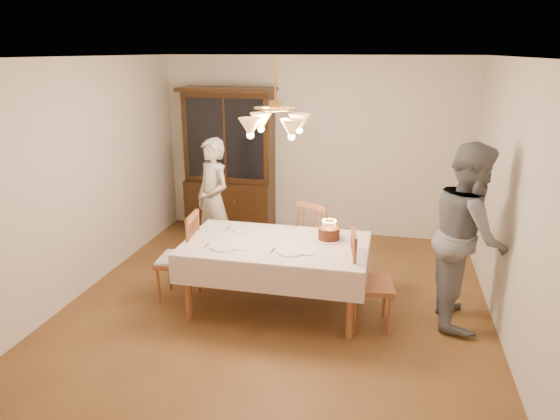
% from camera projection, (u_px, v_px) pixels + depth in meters
% --- Properties ---
extents(ground, '(5.00, 5.00, 0.00)m').
position_uv_depth(ground, '(276.00, 308.00, 5.41)').
color(ground, brown).
rests_on(ground, ground).
extents(room_shell, '(5.00, 5.00, 5.00)m').
position_uv_depth(room_shell, '(276.00, 165.00, 4.92)').
color(room_shell, white).
rests_on(room_shell, ground).
extents(dining_table, '(1.90, 1.10, 0.76)m').
position_uv_depth(dining_table, '(276.00, 249.00, 5.20)').
color(dining_table, brown).
rests_on(dining_table, ground).
extents(china_hutch, '(1.38, 0.54, 2.16)m').
position_uv_depth(china_hutch, '(230.00, 164.00, 7.44)').
color(china_hutch, black).
rests_on(china_hutch, ground).
extents(chair_far_side, '(0.57, 0.56, 1.00)m').
position_uv_depth(chair_far_side, '(318.00, 244.00, 5.97)').
color(chair_far_side, brown).
rests_on(chair_far_side, ground).
extents(chair_left_end, '(0.46, 0.47, 1.00)m').
position_uv_depth(chair_left_end, '(179.00, 261.00, 5.48)').
color(chair_left_end, brown).
rests_on(chair_left_end, ground).
extents(chair_right_end, '(0.48, 0.50, 1.00)m').
position_uv_depth(chair_right_end, '(370.00, 286.00, 4.93)').
color(chair_right_end, brown).
rests_on(chair_right_end, ground).
extents(elderly_woman, '(0.70, 0.67, 1.62)m').
position_uv_depth(elderly_woman, '(213.00, 201.00, 6.43)').
color(elderly_woman, beige).
rests_on(elderly_woman, ground).
extents(adult_in_grey, '(0.72, 0.92, 1.85)m').
position_uv_depth(adult_in_grey, '(468.00, 235.00, 4.91)').
color(adult_in_grey, slate).
rests_on(adult_in_grey, ground).
extents(birthday_cake, '(0.30, 0.30, 0.22)m').
position_uv_depth(birthday_cake, '(329.00, 234.00, 5.22)').
color(birthday_cake, white).
rests_on(birthday_cake, dining_table).
extents(place_setting_near_left, '(0.42, 0.27, 0.02)m').
position_uv_depth(place_setting_near_left, '(225.00, 247.00, 5.04)').
color(place_setting_near_left, white).
rests_on(place_setting_near_left, dining_table).
extents(place_setting_near_right, '(0.42, 0.27, 0.02)m').
position_uv_depth(place_setting_near_right, '(292.00, 252.00, 4.92)').
color(place_setting_near_right, white).
rests_on(place_setting_near_right, dining_table).
extents(place_setting_far_left, '(0.38, 0.23, 0.02)m').
position_uv_depth(place_setting_far_left, '(244.00, 229.00, 5.54)').
color(place_setting_far_left, white).
rests_on(place_setting_far_left, dining_table).
extents(chandelier, '(0.62, 0.62, 0.73)m').
position_uv_depth(chandelier, '(275.00, 125.00, 4.80)').
color(chandelier, '#BF8C3F').
rests_on(chandelier, ground).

